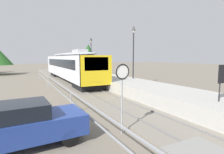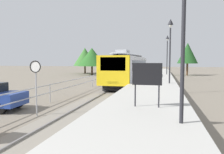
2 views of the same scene
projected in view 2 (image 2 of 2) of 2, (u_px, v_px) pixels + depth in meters
name	position (u px, v px, depth m)	size (l,w,h in m)	color
ground_plane	(98.00, 86.00, 24.25)	(160.00, 160.00, 0.00)	slate
track_rails	(124.00, 86.00, 23.57)	(3.20, 60.00, 0.14)	gray
commuter_train	(129.00, 66.00, 26.87)	(2.82, 18.61, 3.74)	silver
station_platform	(155.00, 83.00, 22.81)	(3.90, 60.00, 0.90)	#B7B5AD
platform_lamp_mid_platform	(170.00, 39.00, 18.11)	(0.34, 0.34, 5.35)	#232328
platform_lamp_far_end	(167.00, 47.00, 29.86)	(0.34, 0.34, 5.35)	#232328
platform_notice_board	(147.00, 76.00, 8.87)	(1.20, 0.08, 1.80)	#232328
speed_limit_sign	(36.00, 74.00, 10.82)	(0.61, 0.10, 2.81)	#9EA0A5
carpark_fence	(50.00, 89.00, 14.53)	(0.06, 36.06, 1.25)	#9EA0A5
tree_behind_carpark	(85.00, 57.00, 47.84)	(5.04, 5.04, 5.61)	brown
tree_behind_station_far	(92.00, 57.00, 42.51)	(5.56, 5.56, 5.27)	brown
tree_distant_left	(188.00, 53.00, 41.02)	(3.78, 3.78, 6.15)	brown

